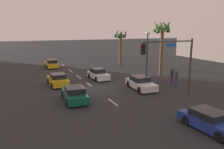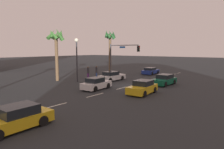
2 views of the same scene
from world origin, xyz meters
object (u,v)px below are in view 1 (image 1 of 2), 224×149
Objects in this scene: pedestrian_1 at (172,76)px; car_0 at (210,121)px; car_3 at (75,94)px; palm_tree_2 at (121,40)px; car_2 at (98,74)px; traffic_signal at (174,57)px; car_4 at (141,83)px; palm_tree_1 at (162,34)px; car_1 at (52,64)px; car_5 at (58,80)px; pedestrian_0 at (176,78)px; streetlamp at (147,46)px.

car_0 is at bearing -26.72° from pedestrian_1.
pedestrian_1 is at bearing 98.30° from car_3.
palm_tree_2 is at bearing 167.17° from car_0.
traffic_signal is (10.35, 3.86, 3.26)m from car_2.
car_4 is 0.78× the size of traffic_signal.
car_4 is at bearing -50.47° from palm_tree_1.
car_1 is at bearing 177.58° from car_3.
traffic_signal is at bearing 45.86° from car_5.
car_1 is at bearing -168.44° from car_0.
car_3 is 21.73m from palm_tree_2.
car_2 is 5.64m from car_5.
pedestrian_0 reaches higher than car_2.
car_2 is 9.32m from car_3.
car_4 is 0.69× the size of palm_tree_2.
palm_tree_2 is at bearing 162.41° from car_4.
car_0 is at bearing -27.53° from pedestrian_0.
traffic_signal reaches higher than car_3.
car_0 is 0.57× the size of palm_tree_1.
traffic_signal is at bearing -37.93° from pedestrian_1.
traffic_signal is 0.88× the size of palm_tree_2.
traffic_signal is at bearing -10.93° from palm_tree_2.
pedestrian_0 is (19.15, 10.99, 0.40)m from car_1.
pedestrian_0 is at bearing 29.85° from car_1.
car_2 is at bearing -97.71° from palm_tree_1.
palm_tree_1 is (-1.19, 3.05, 1.45)m from streetlamp.
pedestrian_1 is 7.00m from palm_tree_1.
car_0 is 18.33m from palm_tree_1.
car_3 is at bearing -81.70° from pedestrian_1.
car_0 is 11.00m from pedestrian_0.
car_5 is 2.10× the size of pedestrian_0.
traffic_signal reaches higher than car_1.
car_5 is at bearing -116.78° from pedestrian_0.
car_2 is 0.52× the size of palm_tree_1.
palm_tree_1 reaches higher than car_1.
car_5 is at bearing -176.59° from car_3.
car_2 is 0.88× the size of car_4.
palm_tree_2 is (-15.78, 5.00, 3.89)m from car_4.
streetlamp is (2.40, 5.92, 3.74)m from car_2.
streetlamp is 11.89m from palm_tree_2.
pedestrian_0 reaches higher than pedestrian_1.
pedestrian_1 is 15.75m from palm_tree_2.
car_5 reaches higher than car_0.
car_3 is 11.82m from pedestrian_0.
car_5 is at bearing -51.08° from palm_tree_2.
car_5 is 13.67m from pedestrian_0.
car_3 is at bearing -144.33° from car_0.
car_1 is 0.73× the size of traffic_signal.
car_2 is at bearing 20.07° from car_1.
traffic_signal is at bearing -44.25° from pedestrian_0.
streetlamp is at bearing -8.43° from palm_tree_2.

